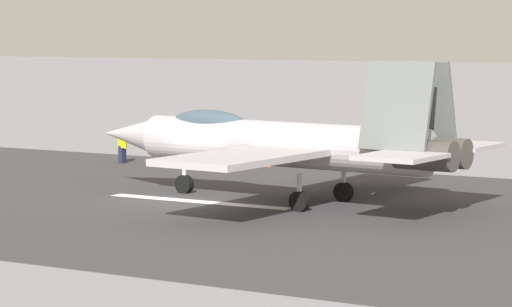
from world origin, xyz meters
TOP-DOWN VIEW (x-y plane):
  - ground_plane at (0.00, 0.00)m, footprint 400.00×400.00m
  - runway_strip at (-0.02, 0.00)m, footprint 240.00×26.00m
  - fighter_jet at (-3.75, -1.44)m, footprint 16.92×14.89m
  - crew_person at (9.97, -9.69)m, footprint 0.64×0.44m
  - marker_cone_mid at (2.96, -12.04)m, footprint 0.44×0.44m

SIDE VIEW (x-z plane):
  - ground_plane at x=0.00m, z-range 0.00..0.00m
  - runway_strip at x=-0.02m, z-range 0.00..0.02m
  - marker_cone_mid at x=2.96m, z-range 0.00..0.55m
  - crew_person at x=9.97m, z-range 0.00..1.65m
  - fighter_jet at x=-3.75m, z-range -0.42..5.12m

